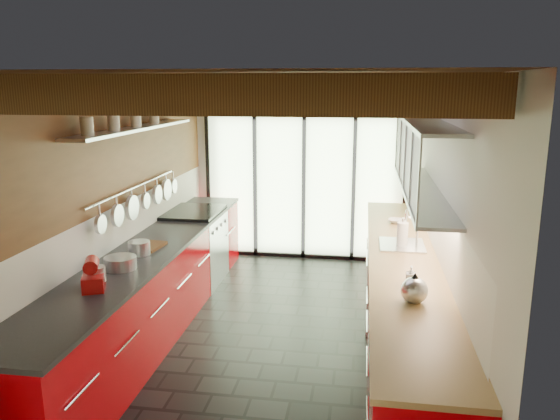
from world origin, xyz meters
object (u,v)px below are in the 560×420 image
at_px(stand_mixer, 94,276).
at_px(kettle, 414,289).
at_px(bowl, 397,221).
at_px(paper_towel, 402,235).
at_px(soap_bottle, 411,277).

height_order(stand_mixer, kettle, stand_mixer).
bearing_deg(bowl, stand_mixer, -134.80).
height_order(kettle, bowl, kettle).
xyz_separation_m(paper_towel, bowl, (-0.00, 1.00, -0.10)).
bearing_deg(kettle, bowl, 90.00).
distance_m(stand_mixer, soap_bottle, 2.57).
bearing_deg(paper_towel, soap_bottle, -90.00).
bearing_deg(paper_towel, kettle, -90.00).
height_order(paper_towel, soap_bottle, paper_towel).
relative_size(soap_bottle, bowl, 0.92).
relative_size(stand_mixer, paper_towel, 1.10).
relative_size(stand_mixer, soap_bottle, 1.85).
bearing_deg(soap_bottle, bowl, 90.00).
xyz_separation_m(stand_mixer, bowl, (2.54, 2.56, -0.08)).
xyz_separation_m(soap_bottle, bowl, (0.00, 2.14, -0.07)).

